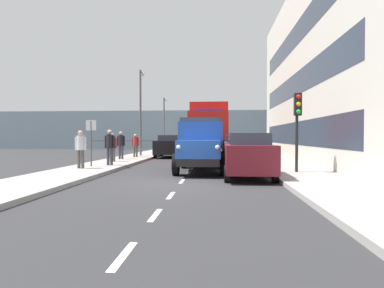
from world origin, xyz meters
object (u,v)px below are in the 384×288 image
pedestrian_strolling (110,144)px  lorry_cargo_red (209,130)px  car_maroon_kerbside_near (248,155)px  lamp_post_promenade (141,105)px  truck_vintage_blue (201,146)px  car_teal_oppositeside_1 (178,144)px  car_grey_kerbside_1 (238,150)px  street_sign (91,135)px  car_black_oppositeside_0 (170,146)px  pedestrian_by_lamp (135,144)px  traffic_light_near (298,115)px  pedestrian_in_dark_coat (81,146)px  lamp_post_far (164,118)px  pedestrian_couple_a (121,143)px  pedestrian_with_bag (112,145)px

pedestrian_strolling → lorry_cargo_red: bearing=-125.5°
car_maroon_kerbside_near → lamp_post_promenade: bearing=-60.7°
truck_vintage_blue → car_teal_oppositeside_1: bearing=-79.7°
car_grey_kerbside_1 → street_sign: street_sign is taller
car_black_oppositeside_0 → car_maroon_kerbside_near: bearing=111.0°
lamp_post_promenade → car_grey_kerbside_1: bearing=134.6°
pedestrian_by_lamp → traffic_light_near: (-9.08, 9.49, 1.36)m
lorry_cargo_red → traffic_light_near: size_ratio=2.56×
car_maroon_kerbside_near → street_sign: (7.30, -2.95, 0.79)m
pedestrian_by_lamp → traffic_light_near: bearing=133.7°
lorry_cargo_red → car_black_oppositeside_0: bearing=-33.9°
truck_vintage_blue → street_sign: size_ratio=2.51×
pedestrian_in_dark_coat → traffic_light_near: (-9.45, 0.88, 1.31)m
lorry_cargo_red → pedestrian_strolling: lorry_cargo_red is taller
traffic_light_near → lamp_post_far: (9.05, -22.33, 1.15)m
pedestrian_strolling → street_sign: size_ratio=0.80×
lorry_cargo_red → pedestrian_couple_a: size_ratio=4.59×
car_maroon_kerbside_near → pedestrian_with_bag: size_ratio=2.45×
lamp_post_far → traffic_light_near: bearing=112.1°
pedestrian_in_dark_coat → pedestrian_by_lamp: bearing=-92.5°
car_black_oppositeside_0 → traffic_light_near: traffic_light_near is taller
car_black_oppositeside_0 → street_sign: (2.46, 9.69, 0.79)m
lorry_cargo_red → car_grey_kerbside_1: size_ratio=1.98×
pedestrian_by_lamp → street_sign: bearing=87.6°
pedestrian_in_dark_coat → traffic_light_near: 9.58m
car_black_oppositeside_0 → pedestrian_in_dark_coat: size_ratio=2.64×
car_black_oppositeside_0 → traffic_light_near: bearing=120.7°
traffic_light_near → lamp_post_far: size_ratio=0.56×
pedestrian_by_lamp → pedestrian_in_dark_coat: bearing=87.5°
lorry_cargo_red → pedestrian_by_lamp: (5.29, 0.06, -0.96)m
car_grey_kerbside_1 → car_black_oppositeside_0: same height
pedestrian_couple_a → traffic_light_near: bearing=142.5°
pedestrian_with_bag → pedestrian_couple_a: size_ratio=0.91×
traffic_light_near → street_sign: (9.39, -1.97, -0.79)m
car_black_oppositeside_0 → street_sign: street_sign is taller
car_maroon_kerbside_near → pedestrian_with_bag: (7.23, -6.02, 0.21)m
car_black_oppositeside_0 → traffic_light_near: 13.66m
pedestrian_with_bag → pedestrian_by_lamp: size_ratio=1.00×
lorry_cargo_red → car_maroon_kerbside_near: (-1.70, 10.52, -1.18)m
pedestrian_strolling → car_teal_oppositeside_1: bearing=-96.9°
car_black_oppositeside_0 → pedestrian_with_bag: (2.39, 6.61, 0.21)m
lamp_post_promenade → car_black_oppositeside_0: bearing=-179.8°
pedestrian_in_dark_coat → lamp_post_promenade: 11.16m
car_black_oppositeside_0 → pedestrian_strolling: bearing=78.9°
truck_vintage_blue → pedestrian_with_bag: size_ratio=3.45×
pedestrian_couple_a → lamp_post_far: size_ratio=0.31×
lorry_cargo_red → pedestrian_strolling: 8.49m
car_maroon_kerbside_near → pedestrian_by_lamp: 12.58m
pedestrian_with_bag → lorry_cargo_red: bearing=-140.8°
car_black_oppositeside_0 → pedestrian_couple_a: pedestrian_couple_a is taller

